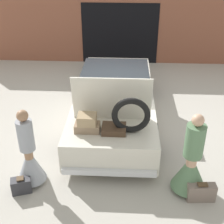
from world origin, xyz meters
TOP-DOWN VIEW (x-y plane):
  - ground_plane at (0.00, 0.00)m, footprint 40.00×40.00m
  - garage_wall_back at (0.00, 4.32)m, footprint 12.00×0.14m
  - car at (0.00, -0.00)m, footprint 1.97×5.03m
  - person_left at (-1.51, -2.52)m, footprint 0.56×0.56m
  - person_right at (1.51, -2.59)m, footprint 0.66×0.66m
  - suitcase_beside_left_person at (-1.64, -2.82)m, footprint 0.41×0.31m
  - suitcase_beside_right_person at (1.71, -2.85)m, footprint 0.52×0.21m

SIDE VIEW (x-z plane):
  - ground_plane at x=0.00m, z-range 0.00..0.00m
  - suitcase_beside_left_person at x=-1.64m, z-range -0.01..0.32m
  - suitcase_beside_right_person at x=1.71m, z-range -0.01..0.37m
  - person_left at x=-1.51m, z-range -0.23..1.38m
  - person_right at x=1.51m, z-range -0.24..1.41m
  - car at x=0.00m, z-range -0.32..1.51m
  - garage_wall_back at x=0.00m, z-range -0.01..2.79m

